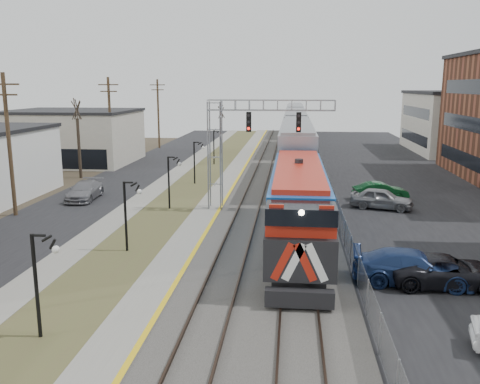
# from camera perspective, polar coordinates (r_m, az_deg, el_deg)

# --- Properties ---
(street_west) EXTENTS (7.00, 120.00, 0.04)m
(street_west) POSITION_cam_1_polar(r_m,az_deg,el_deg) (47.29, -14.76, 0.39)
(street_west) COLOR black
(street_west) RESTS_ON ground
(sidewalk) EXTENTS (2.00, 120.00, 0.08)m
(sidewalk) POSITION_cam_1_polar(r_m,az_deg,el_deg) (45.90, -9.49, 0.30)
(sidewalk) COLOR gray
(sidewalk) RESTS_ON ground
(grass_median) EXTENTS (4.00, 120.00, 0.06)m
(grass_median) POSITION_cam_1_polar(r_m,az_deg,el_deg) (45.21, -5.82, 0.22)
(grass_median) COLOR #50532C
(grass_median) RESTS_ON ground
(platform) EXTENTS (2.00, 120.00, 0.24)m
(platform) POSITION_cam_1_polar(r_m,az_deg,el_deg) (44.68, -2.06, 0.25)
(platform) COLOR gray
(platform) RESTS_ON ground
(ballast_bed) EXTENTS (8.00, 120.00, 0.20)m
(ballast_bed) POSITION_cam_1_polar(r_m,az_deg,el_deg) (44.29, 4.36, 0.09)
(ballast_bed) COLOR #595651
(ballast_bed) RESTS_ON ground
(parking_lot) EXTENTS (16.00, 120.00, 0.04)m
(parking_lot) POSITION_cam_1_polar(r_m,az_deg,el_deg) (45.62, 19.61, -0.33)
(parking_lot) COLOR black
(parking_lot) RESTS_ON ground
(platform_edge) EXTENTS (0.24, 120.00, 0.01)m
(platform_edge) POSITION_cam_1_polar(r_m,az_deg,el_deg) (44.55, -0.94, 0.38)
(platform_edge) COLOR gold
(platform_edge) RESTS_ON platform
(track_near) EXTENTS (1.58, 120.00, 0.15)m
(track_near) POSITION_cam_1_polar(r_m,az_deg,el_deg) (44.34, 1.78, 0.37)
(track_near) COLOR #2D2119
(track_near) RESTS_ON ballast_bed
(track_far) EXTENTS (1.58, 120.00, 0.15)m
(track_far) POSITION_cam_1_polar(r_m,az_deg,el_deg) (44.24, 6.31, 0.27)
(track_far) COLOR #2D2119
(track_far) RESTS_ON ballast_bed
(train) EXTENTS (3.00, 85.85, 5.33)m
(train) POSITION_cam_1_polar(r_m,az_deg,el_deg) (64.05, 6.27, 6.25)
(train) COLOR #1451A8
(train) RESTS_ON ground
(signal_gantry) EXTENTS (9.00, 1.07, 8.15)m
(signal_gantry) POSITION_cam_1_polar(r_m,az_deg,el_deg) (36.71, -0.18, 6.36)
(signal_gantry) COLOR gray
(signal_gantry) RESTS_ON ground
(lampposts) EXTENTS (0.14, 62.14, 4.00)m
(lampposts) POSITION_cam_1_polar(r_m,az_deg,el_deg) (29.02, -12.55, -2.62)
(lampposts) COLOR black
(lampposts) RESTS_ON ground
(utility_poles) EXTENTS (0.28, 80.28, 10.00)m
(utility_poles) POSITION_cam_1_polar(r_m,az_deg,el_deg) (38.88, -24.48, 4.73)
(utility_poles) COLOR #4C3823
(utility_poles) RESTS_ON ground
(fence) EXTENTS (0.04, 120.00, 1.60)m
(fence) POSITION_cam_1_polar(r_m,az_deg,el_deg) (44.25, 9.82, 0.86)
(fence) COLOR gray
(fence) RESTS_ON ground
(bare_trees) EXTENTS (12.30, 42.30, 5.95)m
(bare_trees) POSITION_cam_1_polar(r_m,az_deg,el_deg) (50.88, -14.62, 4.25)
(bare_trees) COLOR #382D23
(bare_trees) RESTS_ON ground
(car_lot_c) EXTENTS (5.24, 2.46, 1.45)m
(car_lot_c) POSITION_cam_1_polar(r_m,az_deg,el_deg) (25.44, 22.11, -8.31)
(car_lot_c) COLOR black
(car_lot_c) RESTS_ON ground
(car_lot_d) EXTENTS (5.70, 2.77, 1.60)m
(car_lot_d) POSITION_cam_1_polar(r_m,az_deg,el_deg) (25.13, 18.86, -8.13)
(car_lot_d) COLOR navy
(car_lot_d) RESTS_ON ground
(car_lot_e) EXTENTS (4.90, 3.05, 1.56)m
(car_lot_e) POSITION_cam_1_polar(r_m,az_deg,el_deg) (39.49, 15.62, -0.77)
(car_lot_e) COLOR slate
(car_lot_e) RESTS_ON ground
(car_lot_f) EXTENTS (4.49, 1.97, 1.43)m
(car_lot_f) POSITION_cam_1_polar(r_m,az_deg,el_deg) (42.49, 15.48, 0.04)
(car_lot_f) COLOR #0D441E
(car_lot_f) RESTS_ON ground
(car_street_b) EXTENTS (2.39, 5.14, 1.45)m
(car_street_b) POSITION_cam_1_polar(r_m,az_deg,el_deg) (43.03, -17.04, 0.10)
(car_street_b) COLOR slate
(car_street_b) RESTS_ON ground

